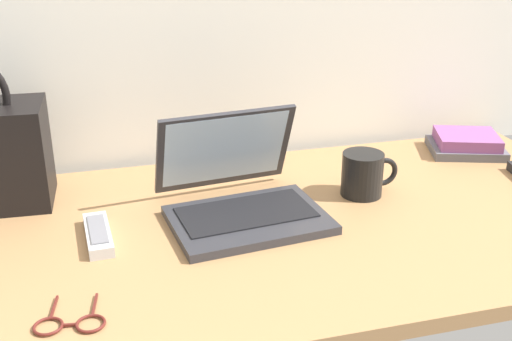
% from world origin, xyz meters
% --- Properties ---
extents(desk, '(1.60, 0.76, 0.03)m').
position_xyz_m(desk, '(0.00, 0.00, 0.01)').
color(desk, '#A87A4C').
rests_on(desk, ground).
extents(laptop, '(0.33, 0.33, 0.21)m').
position_xyz_m(laptop, '(-0.03, 0.06, 0.07)').
color(laptop, '#2D2D33').
rests_on(laptop, desk).
extents(coffee_mug, '(0.13, 0.09, 0.10)m').
position_xyz_m(coffee_mug, '(0.26, 0.08, 0.08)').
color(coffee_mug, black).
rests_on(coffee_mug, desk).
extents(remote_control_near, '(0.05, 0.16, 0.02)m').
position_xyz_m(remote_control_near, '(-0.32, 0.02, 0.04)').
color(remote_control_near, '#B7B7B7').
rests_on(remote_control_near, desk).
extents(eyeglasses, '(0.12, 0.12, 0.01)m').
position_xyz_m(eyeglasses, '(-0.38, -0.25, 0.03)').
color(eyeglasses, '#591E19').
rests_on(eyeglasses, desk).
extents(book_stack, '(0.22, 0.19, 0.05)m').
position_xyz_m(book_stack, '(0.62, 0.25, 0.05)').
color(book_stack, '#595960').
rests_on(book_stack, desk).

